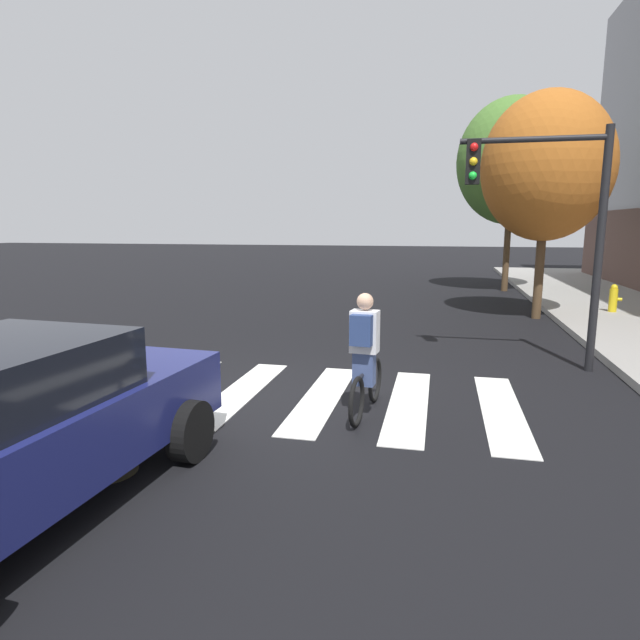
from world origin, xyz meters
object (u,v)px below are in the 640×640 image
(fire_hydrant, at_px, (613,298))
(manhole_cover, at_px, (107,471))
(cyclist, at_px, (365,356))
(traffic_light_near, at_px, (551,207))
(street_tree_mid, at_px, (512,161))
(street_tree_near, at_px, (547,167))

(fire_hydrant, bearing_deg, manhole_cover, -124.92)
(cyclist, height_order, traffic_light_near, traffic_light_near)
(cyclist, distance_m, traffic_light_near, 4.64)
(manhole_cover, relative_size, street_tree_mid, 0.09)
(cyclist, xyz_separation_m, traffic_light_near, (2.76, 3.14, 2.02))
(traffic_light_near, xyz_separation_m, street_tree_near, (0.84, 5.56, 1.22))
(street_tree_near, bearing_deg, cyclist, -112.47)
(street_tree_near, xyz_separation_m, street_tree_mid, (-0.15, 6.42, 0.86))
(traffic_light_near, distance_m, fire_hydrant, 7.33)
(manhole_cover, height_order, street_tree_near, street_tree_near)
(fire_hydrant, bearing_deg, traffic_light_near, -115.33)
(cyclist, relative_size, fire_hydrant, 2.19)
(fire_hydrant, distance_m, street_tree_near, 4.20)
(traffic_light_near, relative_size, fire_hydrant, 5.38)
(cyclist, distance_m, street_tree_near, 9.95)
(manhole_cover, xyz_separation_m, cyclist, (2.41, 2.25, 0.84))
(manhole_cover, height_order, street_tree_mid, street_tree_mid)
(street_tree_mid, bearing_deg, traffic_light_near, -93.30)
(fire_hydrant, distance_m, street_tree_mid, 7.55)
(traffic_light_near, height_order, street_tree_mid, street_tree_mid)
(cyclist, relative_size, traffic_light_near, 0.41)
(street_tree_near, bearing_deg, fire_hydrant, 18.79)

